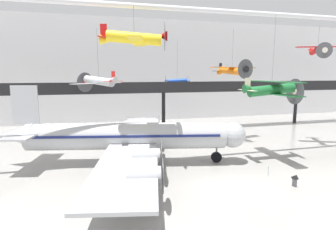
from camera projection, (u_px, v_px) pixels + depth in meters
name	position (u px, v px, depth m)	size (l,w,h in m)	color
ground_plane	(229.00, 188.00, 25.09)	(260.00, 260.00, 0.00)	#9E9B96
hangar_back_wall	(151.00, 71.00, 61.67)	(140.00, 3.00, 23.09)	white
mezzanine_walkway	(165.00, 90.00, 49.42)	(110.00, 3.20, 9.39)	black
ceiling_truss_beam	(201.00, 10.00, 30.38)	(120.00, 0.60, 0.60)	silver
airliner_silver_main	(127.00, 137.00, 31.41)	(29.15, 33.54, 9.55)	#B7BABF
suspended_plane_green_biplane	(272.00, 89.00, 32.15)	(7.43, 9.10, 10.70)	#1E6B33
suspended_plane_silver_racer	(99.00, 81.00, 40.88)	(7.78, 7.57, 9.91)	silver
suspended_plane_blue_trainer	(177.00, 81.00, 53.82)	(5.39, 6.39, 9.37)	#1E4CAD
suspended_plane_yellow_lowwing	(134.00, 38.00, 27.75)	(7.35, 8.88, 4.60)	yellow
suspended_plane_orange_highwing	(232.00, 71.00, 41.91)	(8.29, 6.87, 7.75)	orange
suspended_plane_red_highwing	(318.00, 49.00, 38.71)	(6.13, 5.30, 4.89)	red
stanchion_barrier	(268.00, 173.00, 28.15)	(0.36, 0.36, 1.08)	#B2B5BA
info_sign_pedestal	(295.00, 182.00, 25.39)	(0.34, 0.73, 1.24)	#4C4C51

